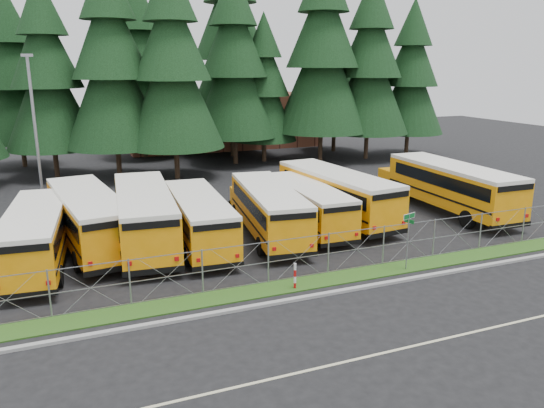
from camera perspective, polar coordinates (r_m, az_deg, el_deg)
The scene contains 29 objects.
ground at distance 26.43m, azimuth 6.93°, elevation -6.37°, with size 120.00×120.00×0.00m, color black.
curb at distance 23.96m, azimuth 10.54°, elevation -8.66°, with size 50.00×0.25×0.12m, color gray.
grass_verge at distance 25.06m, azimuth 8.82°, elevation -7.58°, with size 50.00×1.40×0.06m, color #1F4012.
road_lane_line at distance 20.46m, azimuth 18.07°, elevation -13.61°, with size 50.00×0.12×0.01m, color beige.
chainlink_fence at distance 25.27m, azimuth 8.10°, elevation -4.99°, with size 44.00×0.10×2.00m, color gray, non-canonical shape.
brick_building at distance 64.44m, azimuth -5.64°, elevation 8.93°, with size 22.00×10.00×6.00m, color brown.
bus_0 at distance 28.03m, azimuth -23.90°, elevation -3.24°, with size 2.57×10.88×2.85m, color orange, non-canonical shape.
bus_1 at distance 29.69m, azimuth -19.22°, elevation -1.62°, with size 2.75×11.65×3.05m, color orange, non-canonical shape.
bus_2 at distance 29.17m, azimuth -13.59°, elevation -1.40°, with size 2.82×11.94×3.13m, color orange, non-canonical shape.
bus_3 at distance 28.79m, azimuth -7.98°, elevation -1.71°, with size 2.50×10.59×2.78m, color orange, non-canonical shape.
bus_4 at distance 30.05m, azimuth -0.50°, elevation -0.76°, with size 2.59×10.97×2.88m, color orange, non-canonical shape.
bus_5 at distance 31.54m, azimuth 3.59°, elevation -0.22°, with size 2.41×10.22×2.68m, color orange, non-canonical shape.
bus_6 at distance 33.41m, azimuth 6.57°, elevation 0.93°, with size 2.78×11.79×3.09m, color orange, non-canonical shape.
bus_east at distance 36.82m, azimuth 18.36°, elevation 1.66°, with size 2.90×12.28×3.22m, color orange, non-canonical shape.
street_sign at distance 25.55m, azimuth 14.46°, elevation -2.67°, with size 0.81×0.53×2.81m.
striped_bollard at distance 23.18m, azimuth 2.48°, elevation -7.78°, with size 0.11×0.11×1.20m, color #B20C0C.
light_standard at distance 38.04m, azimuth -24.12°, elevation 7.49°, with size 0.70×0.35×10.14m.
conifer_2 at distance 49.15m, azimuth -23.03°, elevation 12.36°, with size 7.59×7.59×16.78m, color black, non-canonical shape.
conifer_3 at distance 46.75m, azimuth -16.85°, elevation 13.83°, with size 8.33×8.33×18.42m, color black, non-canonical shape.
conifer_4 at distance 45.49m, azimuth -10.65°, elevation 14.05°, with size 8.23×8.23×18.20m, color black, non-canonical shape.
conifer_5 at distance 51.84m, azimuth -4.11°, elevation 14.44°, with size 8.33×8.33×18.43m, color black, non-canonical shape.
conifer_6 at distance 53.08m, azimuth -0.87°, elevation 12.31°, with size 6.52×6.52×14.41m, color black, non-canonical shape.
conifer_7 at distance 53.45m, azimuth 5.44°, elevation 15.43°, with size 9.18×9.18×20.31m, color black, non-canonical shape.
conifer_8 at distance 55.53m, azimuth 10.46°, elevation 14.16°, with size 8.25×8.25×18.24m, color black, non-canonical shape.
conifer_9 at distance 58.96m, azimuth 14.71°, elevation 12.93°, with size 7.29×7.29×16.13m, color black, non-canonical shape.
conifer_10 at distance 55.50m, azimuth -25.93°, elevation 11.88°, with size 7.31×7.31×16.16m, color black, non-canonical shape.
conifer_11 at distance 57.09m, azimuth -13.97°, elevation 13.92°, with size 8.19×8.19×18.10m, color black, non-canonical shape.
conifer_12 at distance 56.43m, azimuth -4.44°, elevation 16.27°, with size 9.94×9.94×21.99m, color black, non-canonical shape.
conifer_13 at distance 60.03m, azimuth 6.83°, elevation 12.73°, with size 6.74×6.74×14.91m, color black, non-canonical shape.
Camera 1 is at (-12.11, -21.50, 9.48)m, focal length 35.00 mm.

